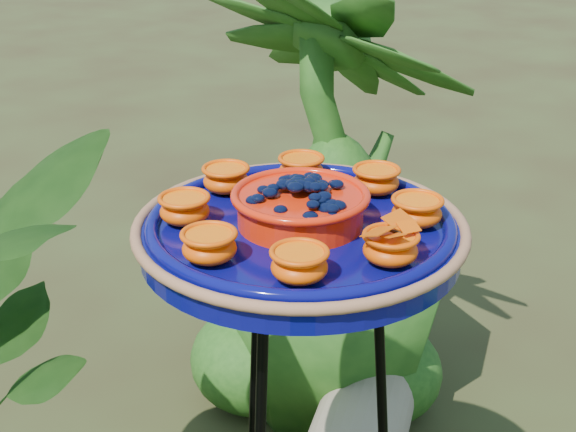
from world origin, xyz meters
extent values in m
torus|color=black|center=(-0.04, 0.09, 0.81)|extent=(0.29, 0.29, 0.01)
cylinder|color=#070854|center=(-0.04, 0.09, 0.84)|extent=(0.51, 0.51, 0.04)
torus|color=#9C6946|center=(-0.04, 0.09, 0.86)|extent=(0.44, 0.44, 0.01)
torus|color=#070854|center=(-0.04, 0.09, 0.86)|extent=(0.40, 0.40, 0.02)
cylinder|color=red|center=(-0.04, 0.09, 0.88)|extent=(0.20, 0.20, 0.04)
torus|color=red|center=(-0.04, 0.09, 0.90)|extent=(0.18, 0.18, 0.01)
ellipsoid|color=black|center=(-0.04, 0.09, 0.91)|extent=(0.14, 0.14, 0.03)
ellipsoid|color=#F76502|center=(0.11, 0.08, 0.88)|extent=(0.06, 0.06, 0.03)
cylinder|color=orange|center=(0.11, 0.08, 0.89)|extent=(0.06, 0.06, 0.01)
ellipsoid|color=#F76502|center=(0.07, 0.19, 0.88)|extent=(0.06, 0.06, 0.03)
cylinder|color=orange|center=(0.07, 0.19, 0.89)|extent=(0.06, 0.06, 0.01)
ellipsoid|color=#F76502|center=(-0.03, 0.24, 0.88)|extent=(0.06, 0.06, 0.03)
cylinder|color=orange|center=(-0.03, 0.24, 0.89)|extent=(0.06, 0.06, 0.01)
ellipsoid|color=#F76502|center=(-0.14, 0.21, 0.88)|extent=(0.06, 0.06, 0.03)
cylinder|color=orange|center=(-0.14, 0.21, 0.89)|extent=(0.06, 0.06, 0.01)
ellipsoid|color=#F76502|center=(-0.19, 0.10, 0.88)|extent=(0.06, 0.06, 0.03)
cylinder|color=orange|center=(-0.19, 0.10, 0.89)|extent=(0.06, 0.06, 0.01)
ellipsoid|color=#F76502|center=(-0.15, 0.00, 0.88)|extent=(0.06, 0.06, 0.03)
cylinder|color=orange|center=(-0.15, 0.00, 0.89)|extent=(0.06, 0.06, 0.01)
ellipsoid|color=#F76502|center=(-0.05, -0.06, 0.88)|extent=(0.06, 0.06, 0.03)
cylinder|color=orange|center=(-0.05, -0.06, 0.89)|extent=(0.06, 0.06, 0.01)
ellipsoid|color=#F76502|center=(0.06, -0.02, 0.88)|extent=(0.06, 0.06, 0.03)
cylinder|color=orange|center=(0.06, -0.02, 0.89)|extent=(0.06, 0.06, 0.01)
cylinder|color=black|center=(-0.05, -0.06, 0.90)|extent=(0.01, 0.03, 0.00)
cube|color=#FF5005|center=(-0.07, -0.05, 0.91)|extent=(0.04, 0.03, 0.01)
cube|color=#FF5005|center=(-0.03, -0.05, 0.91)|extent=(0.04, 0.03, 0.01)
imported|color=#1C4713|center=(0.62, 0.54, 0.54)|extent=(0.67, 0.67, 1.09)
camera|label=1|loc=(-0.76, -0.52, 1.30)|focal=50.00mm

